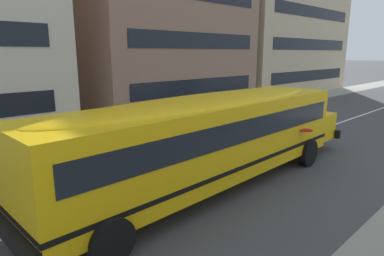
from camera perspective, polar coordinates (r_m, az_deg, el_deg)
ground_plane at (r=10.96m, az=-8.18°, el=-10.46°), size 400.00×400.00×0.00m
sidewalk_far at (r=17.04m, az=-22.67°, el=-2.83°), size 120.00×3.00×0.01m
lane_centreline at (r=10.96m, az=-8.18°, el=-10.44°), size 110.00×0.16×0.01m
school_bus at (r=10.67m, az=3.60°, el=-0.86°), size 13.49×3.20×3.01m
apartment_block_far_centre at (r=28.05m, az=-6.63°, el=17.48°), size 14.08×10.35×13.30m
apartment_block_far_right at (r=41.27m, az=12.82°, el=20.18°), size 17.91×11.54×19.70m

